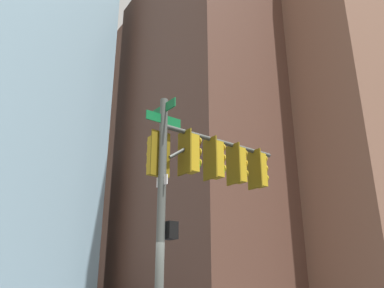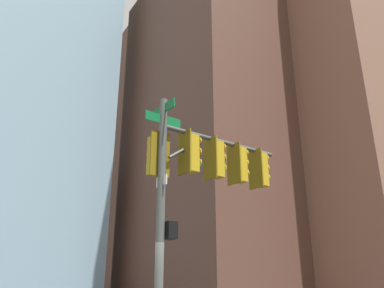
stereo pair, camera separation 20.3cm
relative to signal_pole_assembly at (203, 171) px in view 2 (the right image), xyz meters
The scene contains 4 objects.
signal_pole_assembly is the anchor object (origin of this frame).
building_brick_nearside 33.02m from the signal_pole_assembly, 49.94° to the left, with size 18.49×18.90×35.98m, color brown.
building_brick_midblock 36.92m from the signal_pole_assembly, 29.83° to the left, with size 18.90×19.30×40.84m, color #845B47.
building_brick_farside 68.61m from the signal_pole_assembly, 62.60° to the left, with size 19.42×17.91×54.32m, color brown.
Camera 2 is at (-4.35, -8.12, 1.60)m, focal length 36.26 mm.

